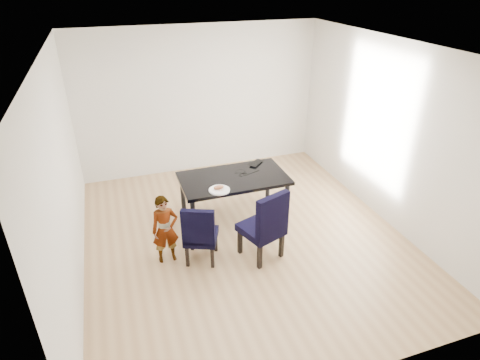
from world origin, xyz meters
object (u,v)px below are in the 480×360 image
object	(u,v)px
dining_table	(234,199)
plate	(219,190)
chair_left	(201,232)
chair_right	(261,223)
laptop	(254,163)
child	(165,230)

from	to	relation	value
dining_table	plate	size ratio (longest dim) A/B	5.34
chair_left	plate	size ratio (longest dim) A/B	2.93
chair_left	chair_right	distance (m)	0.81
plate	laptop	world-z (taller)	laptop
child	dining_table	bearing A→B (deg)	27.31
child	plate	size ratio (longest dim) A/B	3.25
child	plate	distance (m)	0.94
chair_right	plate	xyz separation A→B (m)	(-0.39, 0.63, 0.24)
chair_right	plate	world-z (taller)	chair_right
dining_table	child	world-z (taller)	child
laptop	plate	bearing A→B (deg)	-1.91
chair_right	laptop	xyz separation A→B (m)	(0.38, 1.31, 0.24)
child	plate	bearing A→B (deg)	18.97
child	laptop	world-z (taller)	child
dining_table	chair_left	bearing A→B (deg)	-132.24
laptop	dining_table	bearing A→B (deg)	-5.61
dining_table	child	xyz separation A→B (m)	(-1.16, -0.65, 0.11)
plate	chair_right	bearing A→B (deg)	-58.23
dining_table	plate	distance (m)	0.60
chair_left	plate	xyz separation A→B (m)	(0.39, 0.45, 0.32)
chair_left	dining_table	bearing A→B (deg)	70.72
dining_table	chair_left	distance (m)	1.06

